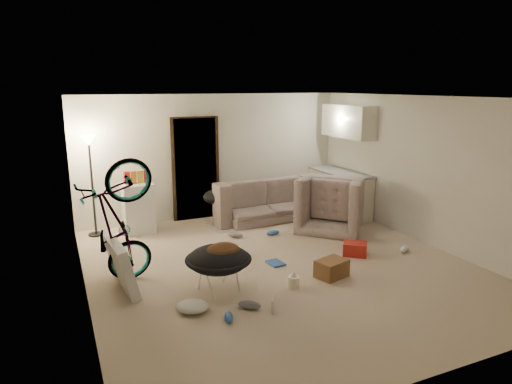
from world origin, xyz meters
name	(u,v)px	position (x,y,z in m)	size (l,w,h in m)	color
floor	(280,266)	(0.00, 0.00, -0.01)	(5.50, 6.00, 0.02)	#C8B29A
ceiling	(282,97)	(0.00, 0.00, 2.51)	(5.50, 6.00, 0.02)	white
wall_back	(213,156)	(0.00, 3.01, 1.25)	(5.50, 0.02, 2.50)	silver
wall_front	(439,253)	(0.00, -3.01, 1.25)	(5.50, 0.02, 2.50)	silver
wall_left	(78,205)	(-2.76, 0.00, 1.25)	(0.02, 6.00, 2.50)	silver
wall_right	(426,171)	(2.76, 0.00, 1.25)	(0.02, 6.00, 2.50)	silver
doorway	(195,169)	(-0.40, 2.97, 1.02)	(0.85, 0.10, 2.04)	black
door_trim	(196,169)	(-0.40, 2.94, 1.02)	(0.97, 0.04, 2.10)	black
floor_lamp	(91,164)	(-2.40, 2.65, 1.31)	(0.28, 0.28, 1.81)	black
kitchen_counter	(340,194)	(2.43, 2.00, 0.44)	(0.60, 1.50, 0.88)	silver
counter_top	(341,172)	(2.43, 2.00, 0.90)	(0.64, 1.54, 0.04)	gray
kitchen_uppers	(348,121)	(2.56, 2.00, 1.95)	(0.38, 1.40, 0.65)	silver
sofa	(261,203)	(0.82, 2.45, 0.31)	(2.15, 0.84, 0.63)	#3C433B
armchair	(335,208)	(1.83, 1.29, 0.38)	(1.17, 1.02, 0.76)	#3C433B
bicycle	(119,253)	(-2.30, 0.27, 0.47)	(0.63, 1.79, 0.94)	black
book_asset	(272,314)	(-0.78, -1.33, 0.01)	(0.15, 0.20, 0.02)	#AB2019
mini_fridge	(138,208)	(-1.64, 2.55, 0.46)	(0.54, 0.54, 0.92)	white
snack_box_0	(127,180)	(-1.81, 2.55, 1.00)	(0.10, 0.07, 0.30)	#AB2019
snack_box_1	(134,179)	(-1.69, 2.55, 1.00)	(0.10, 0.07, 0.30)	#C86E19
snack_box_2	(140,179)	(-1.57, 2.55, 1.00)	(0.10, 0.07, 0.30)	gold
snack_box_3	(147,178)	(-1.45, 2.55, 1.00)	(0.10, 0.07, 0.30)	#AB2019
saucer_chair	(219,265)	(-1.14, -0.45, 0.37)	(0.87, 0.87, 0.62)	silver
hoodie	(223,251)	(-1.09, -0.48, 0.56)	(0.48, 0.40, 0.22)	#472B18
sofa_drape	(217,197)	(-0.13, 2.45, 0.54)	(0.56, 0.46, 0.28)	black
tv_box	(120,264)	(-2.30, 0.18, 0.34)	(0.13, 1.05, 0.69)	silver
drink_case_a	(332,268)	(0.49, -0.67, 0.12)	(0.44, 0.31, 0.25)	brown
drink_case_b	(355,249)	(1.30, -0.11, 0.11)	(0.37, 0.27, 0.21)	#AB2019
juicer	(294,281)	(-0.18, -0.76, 0.09)	(0.16, 0.16, 0.23)	white
newspaper	(220,228)	(-0.20, 2.13, 0.00)	(0.42, 0.56, 0.01)	#B3ADA5
book_blue	(276,263)	(-0.03, 0.08, 0.01)	(0.21, 0.28, 0.03)	#305DAE
book_white	(236,249)	(-0.36, 0.90, 0.01)	(0.19, 0.24, 0.02)	silver
shoe_0	(273,233)	(0.54, 1.32, 0.05)	(0.26, 0.10, 0.09)	#305DAE
shoe_1	(235,235)	(-0.14, 1.48, 0.05)	(0.29, 0.12, 0.11)	slate
shoe_2	(229,317)	(-1.30, -1.24, 0.05)	(0.24, 0.10, 0.09)	#305DAE
shoe_3	(249,305)	(-0.96, -1.08, 0.05)	(0.29, 0.12, 0.11)	slate
shoe_4	(404,249)	(2.13, -0.32, 0.05)	(0.29, 0.12, 0.11)	white
clothes_lump_b	(267,212)	(0.98, 2.52, 0.08)	(0.50, 0.44, 0.15)	black
clothes_lump_c	(193,306)	(-1.61, -0.85, 0.06)	(0.40, 0.34, 0.12)	silver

